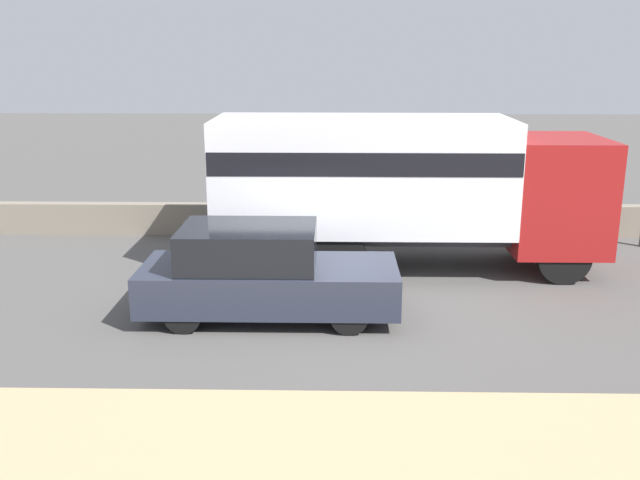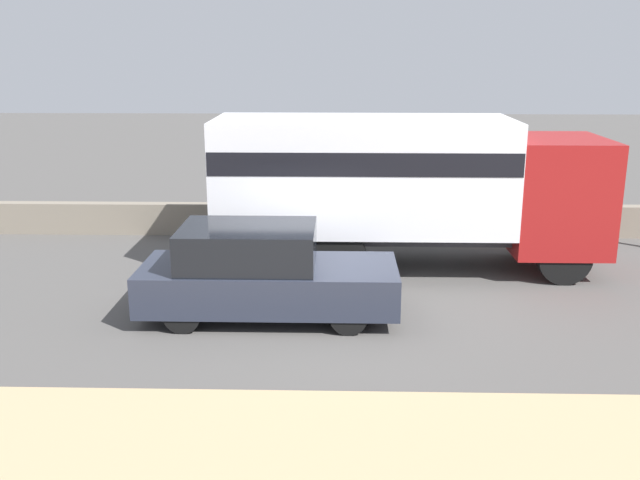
# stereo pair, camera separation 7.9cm
# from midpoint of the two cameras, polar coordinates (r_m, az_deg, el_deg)

# --- Properties ---
(ground_plane) EXTENTS (80.00, 80.00, 0.00)m
(ground_plane) POSITION_cam_midpoint_polar(r_m,az_deg,el_deg) (12.87, -2.06, -6.19)
(ground_plane) COLOR #514F4C
(stone_wall_backdrop) EXTENTS (60.00, 0.35, 0.80)m
(stone_wall_backdrop) POSITION_cam_midpoint_polar(r_m,az_deg,el_deg) (18.30, -0.95, 1.65)
(stone_wall_backdrop) COLOR gray
(stone_wall_backdrop) RESTS_ON ground_plane
(box_truck) EXTENTS (8.20, 2.49, 3.25)m
(box_truck) POSITION_cam_midpoint_polar(r_m,az_deg,el_deg) (15.34, 6.62, 4.81)
(box_truck) COLOR maroon
(box_truck) RESTS_ON ground_plane
(car_hatchback) EXTENTS (4.54, 1.83, 1.66)m
(car_hatchback) POSITION_cam_midpoint_polar(r_m,az_deg,el_deg) (12.69, -4.41, -2.67)
(car_hatchback) COLOR #282D3D
(car_hatchback) RESTS_ON ground_plane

